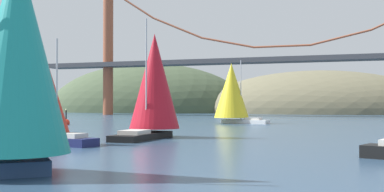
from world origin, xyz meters
TOP-DOWN VIEW (x-y plane):
  - ground_plane at (0.00, 0.00)m, footprint 360.00×360.00m
  - headland_left at (-55.00, 135.00)m, footprint 77.51×44.00m
  - headland_center at (5.00, 135.00)m, footprint 78.31×44.00m
  - suspension_bridge at (-0.00, 95.00)m, footprint 132.30×6.00m
  - sailboat_yellow_sail at (-1.82, 52.39)m, footprint 9.55×6.53m
  - sailboat_crimson_sail at (-1.14, 19.38)m, footprint 4.86×9.38m
  - sailboat_teal_sail at (2.38, -4.46)m, footprint 8.99×8.57m
  - sailboat_scarlet_sail at (-6.16, 9.67)m, footprint 7.38×4.60m
  - channel_buoy at (-24.26, 39.29)m, footprint 1.10×1.10m

SIDE VIEW (x-z plane):
  - ground_plane at x=0.00m, z-range 0.00..0.00m
  - headland_left at x=-55.00m, z-range -17.62..17.62m
  - headland_center at x=5.00m, z-range -13.73..13.73m
  - channel_buoy at x=-24.26m, z-range -0.95..1.69m
  - sailboat_scarlet_sail at x=-6.16m, z-range -0.43..7.89m
  - sailboat_crimson_sail at x=-1.14m, z-range -0.44..10.61m
  - sailboat_yellow_sail at x=-1.82m, z-range 0.07..10.22m
  - sailboat_teal_sail at x=2.38m, z-range -0.52..11.32m
  - suspension_bridge at x=0.00m, z-range -2.30..33.07m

